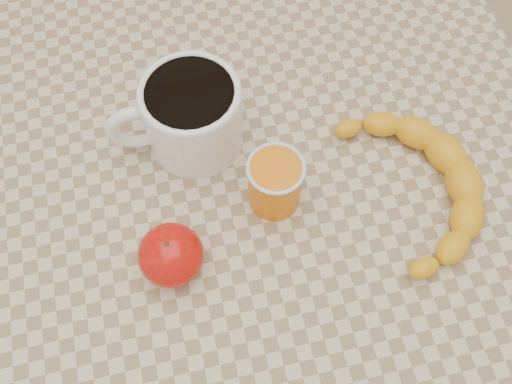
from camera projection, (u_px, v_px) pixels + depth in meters
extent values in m
plane|color=tan|center=(256.00, 337.00, 1.36)|extent=(3.00, 3.00, 0.00)
cube|color=tan|center=(256.00, 206.00, 0.70)|extent=(0.80, 0.80, 0.04)
cube|color=brown|center=(256.00, 223.00, 0.75)|extent=(0.74, 0.74, 0.06)
cylinder|color=brown|center=(48.00, 169.00, 1.15)|extent=(0.05, 0.05, 0.71)
cylinder|color=brown|center=(376.00, 103.00, 1.23)|extent=(0.05, 0.05, 0.71)
cylinder|color=white|center=(193.00, 117.00, 0.68)|extent=(0.12, 0.12, 0.10)
cylinder|color=black|center=(189.00, 95.00, 0.64)|extent=(0.10, 0.10, 0.01)
torus|color=white|center=(189.00, 92.00, 0.64)|extent=(0.12, 0.12, 0.01)
torus|color=white|center=(137.00, 127.00, 0.67)|extent=(0.08, 0.02, 0.08)
cylinder|color=orange|center=(275.00, 184.00, 0.65)|extent=(0.06, 0.06, 0.08)
torus|color=silver|center=(276.00, 168.00, 0.62)|extent=(0.07, 0.07, 0.00)
ellipsoid|color=#9D0505|center=(171.00, 255.00, 0.62)|extent=(0.10, 0.10, 0.07)
cylinder|color=#382311|center=(167.00, 246.00, 0.59)|extent=(0.01, 0.01, 0.01)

